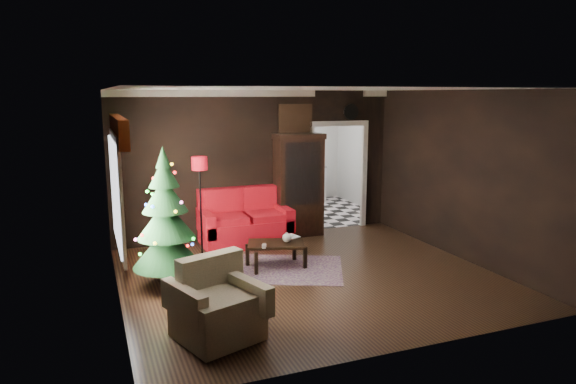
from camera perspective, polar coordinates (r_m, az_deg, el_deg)
name	(u,v)px	position (r m, az deg, el deg)	size (l,w,h in m)	color
floor	(309,276)	(8.01, 2.36, -9.24)	(5.50, 5.50, 0.00)	black
ceiling	(311,89)	(7.53, 2.52, 11.22)	(5.50, 5.50, 0.00)	white
wall_back	(258,165)	(9.96, -3.33, 3.01)	(5.50, 5.50, 0.00)	black
wall_front	(407,225)	(5.50, 12.93, -3.58)	(5.50, 5.50, 0.00)	black
wall_left	(114,199)	(7.03, -18.57, -0.77)	(5.50, 5.50, 0.00)	black
wall_right	(462,175)	(9.09, 18.54, 1.73)	(5.50, 5.50, 0.00)	black
doorway	(337,178)	(10.65, 5.43, 1.58)	(1.10, 0.10, 2.10)	white
left_window	(116,193)	(7.22, -18.36, -0.07)	(0.05, 1.60, 1.40)	white
valance	(118,130)	(7.13, -18.10, 6.47)	(0.12, 2.10, 0.35)	maroon
kitchen_floor	(308,212)	(12.19, 2.19, -2.25)	(3.00, 3.00, 0.00)	white
kitchen_window	(286,135)	(13.26, -0.25, 6.25)	(0.70, 0.06, 0.70)	white
rug	(280,269)	(8.32, -0.88, -8.42)	(1.95, 1.42, 0.01)	#3D2F39
loveseat	(245,217)	(9.59, -4.72, -2.79)	(1.70, 0.90, 1.00)	maroon
curio_cabinet	(299,187)	(10.07, 1.16, 0.52)	(0.90, 0.45, 1.90)	black
floor_lamp	(201,207)	(9.03, -9.55, -1.60)	(0.29, 0.29, 1.73)	black
christmas_tree	(166,216)	(7.46, -13.27, -2.61)	(0.97, 0.97, 1.85)	black
armchair	(217,301)	(5.98, -7.81, -11.71)	(0.86, 0.86, 0.88)	tan
coffee_table	(276,255)	(8.34, -1.33, -6.89)	(0.88, 0.53, 0.40)	black
teapot	(287,238)	(8.29, -0.13, -5.02)	(0.16, 0.16, 0.15)	silver
cup_a	(264,245)	(8.06, -2.61, -5.85)	(0.06, 0.06, 0.05)	silver
cup_b	(264,246)	(8.00, -2.67, -5.98)	(0.06, 0.06, 0.05)	silver
book	(287,230)	(8.52, -0.09, -4.23)	(0.19, 0.02, 0.26)	#9A8567
wall_clock	(351,112)	(10.59, 6.90, 8.73)	(0.32, 0.32, 0.06)	white
painting	(295,119)	(10.10, 0.79, 7.97)	(0.62, 0.05, 0.52)	#B16739
kitchen_counter	(289,185)	(13.19, 0.14, 0.75)	(1.80, 0.60, 0.90)	white
kitchen_table	(301,200)	(11.72, 1.44, -0.89)	(0.70, 0.70, 0.75)	brown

